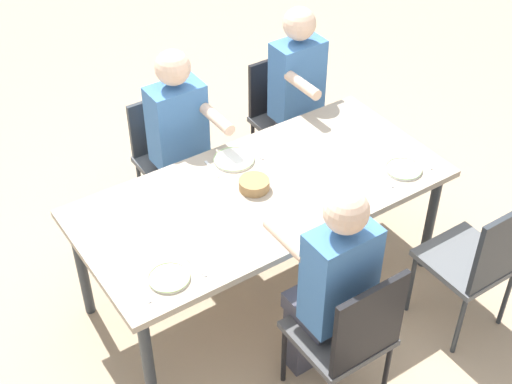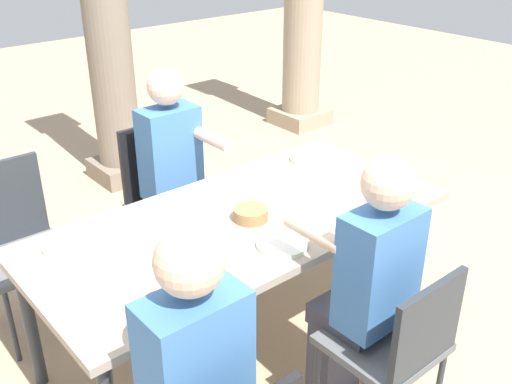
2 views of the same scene
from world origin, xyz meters
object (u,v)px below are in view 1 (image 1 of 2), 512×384
at_px(diner_woman_green, 302,98).
at_px(diner_guest_third, 184,143).
at_px(chair_west_south, 284,111).
at_px(diner_man_white, 330,285).
at_px(chair_west_north, 480,258).
at_px(plate_1, 234,159).
at_px(chair_mid_north, 350,333).
at_px(dining_table, 263,199).
at_px(chair_mid_south, 170,152).
at_px(plate_2, 169,278).
at_px(plate_0, 404,169).
at_px(bread_basket, 254,184).

xyz_separation_m(diner_woman_green, diner_guest_third, (0.90, 0.00, -0.02)).
relative_size(chair_west_south, diner_man_white, 0.65).
distance_m(chair_west_north, plate_1, 1.48).
bearing_deg(chair_mid_north, dining_table, -96.63).
bearing_deg(chair_mid_south, plate_1, 101.80).
distance_m(dining_table, plate_2, 0.82).
relative_size(chair_mid_north, plate_0, 4.49).
bearing_deg(plate_1, diner_man_white, 83.25).
xyz_separation_m(diner_man_white, plate_1, (-0.13, -1.06, 0.06)).
bearing_deg(plate_1, diner_woman_green, -153.56).
height_order(diner_woman_green, diner_guest_third, diner_woman_green).
relative_size(chair_west_south, plate_2, 4.25).
bearing_deg(diner_man_white, chair_west_north, 169.07).
height_order(chair_west_south, chair_mid_south, same).
distance_m(dining_table, bread_basket, 0.11).
bearing_deg(chair_mid_north, plate_2, -42.91).
bearing_deg(chair_mid_south, diner_man_white, 89.90).
relative_size(plate_0, plate_1, 0.88).
bearing_deg(chair_west_north, diner_guest_third, -60.80).
distance_m(dining_table, plate_1, 0.33).
xyz_separation_m(diner_guest_third, plate_0, (-0.88, 1.01, 0.07)).
bearing_deg(chair_mid_south, chair_west_north, 116.56).
relative_size(dining_table, chair_mid_north, 2.21).
bearing_deg(dining_table, diner_guest_third, -81.69).
relative_size(diner_man_white, diner_guest_third, 1.02).
xyz_separation_m(dining_table, chair_mid_north, (0.11, 0.92, -0.17)).
bearing_deg(plate_2, bread_basket, -154.39).
distance_m(diner_woman_green, plate_2, 1.86).
height_order(dining_table, plate_1, plate_1).
distance_m(chair_west_north, diner_man_white, 0.95).
height_order(chair_west_north, plate_0, chair_west_north).
height_order(diner_woman_green, plate_0, diner_woman_green).
xyz_separation_m(plate_2, bread_basket, (-0.73, -0.35, 0.02)).
distance_m(chair_mid_north, diner_guest_third, 1.63).
distance_m(diner_man_white, diner_guest_third, 1.45).
distance_m(chair_west_north, plate_0, 0.66).
bearing_deg(diner_woman_green, plate_1, 26.44).
bearing_deg(diner_man_white, dining_table, -98.42).
xyz_separation_m(chair_mid_south, bread_basket, (-0.07, 0.87, 0.28)).
height_order(chair_mid_south, diner_guest_third, diner_guest_third).
distance_m(plate_0, plate_1, 0.98).
xyz_separation_m(diner_woman_green, plate_1, (0.78, 0.39, 0.05)).
height_order(chair_west_north, diner_man_white, diner_man_white).
bearing_deg(diner_woman_green, chair_west_north, 90.10).
bearing_deg(chair_west_north, chair_west_south, -90.00).
height_order(dining_table, plate_2, plate_2).
relative_size(plate_0, bread_basket, 1.24).
height_order(dining_table, chair_mid_north, chair_mid_north).
distance_m(diner_woman_green, plate_1, 0.88).
height_order(chair_mid_north, plate_2, chair_mid_north).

